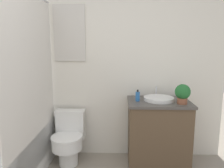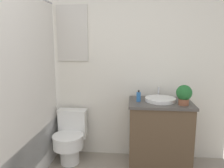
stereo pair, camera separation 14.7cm
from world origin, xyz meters
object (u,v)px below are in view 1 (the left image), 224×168
at_px(toilet, 69,138).
at_px(sink, 159,99).
at_px(soap_bottle, 138,96).
at_px(potted_plant, 183,93).

relative_size(toilet, sink, 1.66).
xyz_separation_m(sink, soap_bottle, (-0.25, -0.04, 0.04)).
bearing_deg(soap_bottle, toilet, 177.31).
height_order(sink, soap_bottle, soap_bottle).
height_order(sink, potted_plant, potted_plant).
bearing_deg(potted_plant, toilet, 173.85).
relative_size(toilet, potted_plant, 2.90).
height_order(soap_bottle, potted_plant, potted_plant).
relative_size(sink, soap_bottle, 2.91).
height_order(toilet, soap_bottle, soap_bottle).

